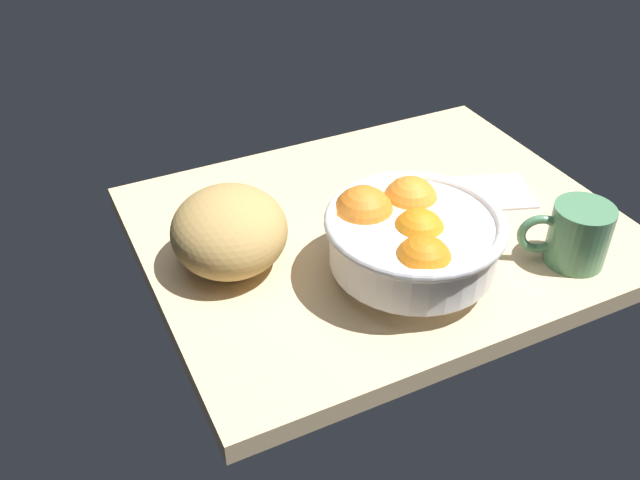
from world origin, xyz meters
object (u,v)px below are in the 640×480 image
object	(u,v)px
mug	(576,235)
napkin_folded	(485,192)
fruit_bowl	(409,235)
bread_loaf	(229,231)

from	to	relation	value
mug	napkin_folded	bearing A→B (deg)	-88.53
fruit_bowl	bread_loaf	world-z (taller)	fruit_bowl
mug	bread_loaf	bearing A→B (deg)	-25.23
fruit_bowl	napkin_folded	bearing A→B (deg)	-151.57
napkin_folded	mug	bearing A→B (deg)	91.47
fruit_bowl	napkin_folded	world-z (taller)	fruit_bowl
napkin_folded	bread_loaf	bearing A→B (deg)	-1.49
bread_loaf	fruit_bowl	bearing A→B (deg)	147.30
bread_loaf	mug	size ratio (longest dim) A/B	1.43
bread_loaf	mug	distance (cm)	46.32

